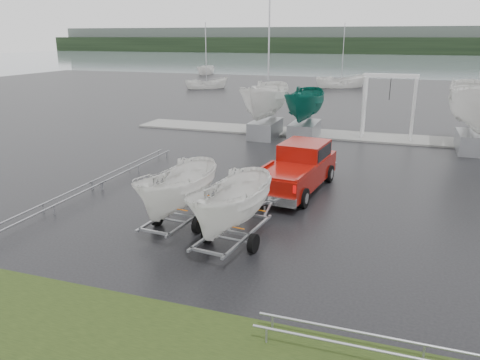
% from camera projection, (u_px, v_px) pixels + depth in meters
% --- Properties ---
extents(ground_plane, '(120.00, 120.00, 0.00)m').
position_uv_depth(ground_plane, '(313.00, 198.00, 19.20)').
color(ground_plane, black).
rests_on(ground_plane, ground).
extents(lake, '(300.00, 300.00, 0.00)m').
position_uv_depth(lake, '(392.00, 65.00, 109.55)').
color(lake, gray).
rests_on(lake, ground).
extents(dock, '(30.00, 3.00, 0.12)m').
position_uv_depth(dock, '(349.00, 136.00, 30.93)').
color(dock, gray).
rests_on(dock, ground).
extents(treeline, '(300.00, 8.00, 6.00)m').
position_uv_depth(treeline, '(399.00, 46.00, 171.92)').
color(treeline, black).
rests_on(treeline, ground).
extents(far_hill, '(300.00, 6.00, 10.00)m').
position_uv_depth(far_hill, '(399.00, 40.00, 178.56)').
color(far_hill, '#4C5651').
rests_on(far_hill, ground).
extents(pickup_truck, '(2.65, 5.99, 1.93)m').
position_uv_depth(pickup_truck, '(299.00, 166.00, 20.07)').
color(pickup_truck, maroon).
rests_on(pickup_truck, ground).
extents(trailer_hitched, '(1.88, 3.71, 4.97)m').
position_uv_depth(trailer_hitched, '(232.00, 163.00, 14.05)').
color(trailer_hitched, '#94979D').
rests_on(trailer_hitched, ground).
extents(trailer_parked, '(1.82, 3.68, 4.94)m').
position_uv_depth(trailer_parked, '(177.00, 152.00, 15.47)').
color(trailer_parked, '#94979D').
rests_on(trailer_parked, ground).
extents(boat_hoist, '(3.30, 2.18, 4.12)m').
position_uv_depth(boat_hoist, '(389.00, 97.00, 29.44)').
color(boat_hoist, silver).
rests_on(boat_hoist, ground).
extents(keelboat_0, '(2.46, 3.20, 10.63)m').
position_uv_depth(keelboat_0, '(266.00, 77.00, 29.61)').
color(keelboat_0, '#94979D').
rests_on(keelboat_0, ground).
extents(keelboat_1, '(2.15, 3.20, 6.82)m').
position_uv_depth(keelboat_1, '(306.00, 86.00, 29.15)').
color(keelboat_1, '#94979D').
rests_on(keelboat_1, ground).
extents(mast_rack_0, '(0.56, 6.50, 0.06)m').
position_uv_depth(mast_rack_0, '(134.00, 165.00, 22.80)').
color(mast_rack_0, '#94979D').
rests_on(mast_rack_0, ground).
extents(mast_rack_1, '(0.56, 6.50, 0.06)m').
position_uv_depth(mast_rack_1, '(48.00, 205.00, 17.38)').
color(mast_rack_1, '#94979D').
rests_on(mast_rack_1, ground).
extents(mast_rack_2, '(7.00, 0.56, 0.06)m').
position_uv_depth(mast_rack_2, '(425.00, 352.00, 9.26)').
color(mast_rack_2, '#94979D').
rests_on(mast_rack_2, ground).
extents(moored_boat_0, '(2.94, 2.92, 10.75)m').
position_uv_depth(moored_boat_0, '(207.00, 88.00, 59.38)').
color(moored_boat_0, white).
rests_on(moored_boat_0, ground).
extents(moored_boat_1, '(3.58, 3.55, 11.44)m').
position_uv_depth(moored_boat_1, '(341.00, 88.00, 60.46)').
color(moored_boat_1, white).
rests_on(moored_boat_1, ground).
extents(moored_boat_4, '(2.73, 2.78, 11.21)m').
position_uv_depth(moored_boat_4, '(206.00, 74.00, 81.78)').
color(moored_boat_4, white).
rests_on(moored_boat_4, ground).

